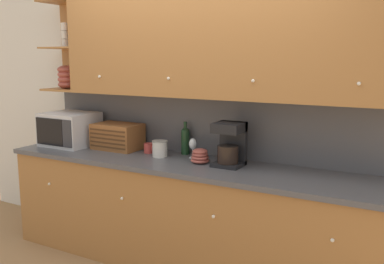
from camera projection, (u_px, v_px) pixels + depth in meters
ground_plane at (204, 250)px, 3.97m from camera, size 24.00×24.00×0.00m
wall_back at (206, 111)px, 3.77m from camera, size 5.75×0.06×2.60m
counter_unit at (186, 215)px, 3.61m from camera, size 3.37×0.68×0.92m
backsplash_panel at (204, 125)px, 3.76m from camera, size 3.35×0.01×0.53m
upper_cabinets at (213, 44)px, 3.43m from camera, size 3.35×0.36×0.87m
microwave at (70, 129)px, 4.19m from camera, size 0.48×0.43×0.32m
bread_box at (118, 136)px, 4.02m from camera, size 0.44×0.30×0.24m
mug at (149, 148)px, 3.86m from camera, size 0.10×0.09×0.09m
storage_canister at (160, 149)px, 3.71m from camera, size 0.14×0.14×0.14m
wine_bottle at (185, 139)px, 3.81m from camera, size 0.07×0.07×0.29m
wine_glass at (193, 145)px, 3.66m from camera, size 0.07×0.07×0.17m
bowl_stack_on_counter at (200, 156)px, 3.49m from camera, size 0.16×0.16×0.12m
coffee_maker at (230, 144)px, 3.39m from camera, size 0.22×0.23×0.35m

